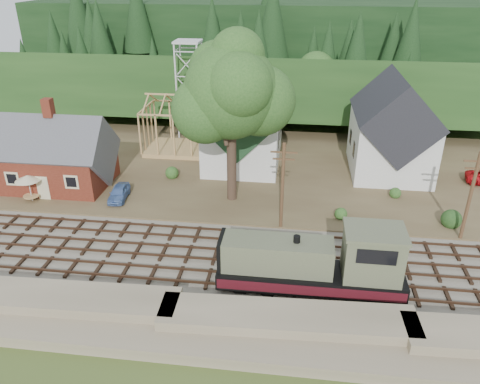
# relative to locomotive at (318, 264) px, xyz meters

# --- Properties ---
(ground) EXTENTS (140.00, 140.00, 0.00)m
(ground) POSITION_rel_locomotive_xyz_m (-9.92, 3.00, -2.23)
(ground) COLOR #384C1E
(ground) RESTS_ON ground
(embankment) EXTENTS (64.00, 5.00, 1.60)m
(embankment) POSITION_rel_locomotive_xyz_m (-9.92, -5.50, -2.23)
(embankment) COLOR #7F7259
(embankment) RESTS_ON ground
(railroad_bed) EXTENTS (64.00, 11.00, 0.16)m
(railroad_bed) POSITION_rel_locomotive_xyz_m (-9.92, 3.00, -2.15)
(railroad_bed) COLOR #726B5B
(railroad_bed) RESTS_ON ground
(village_flat) EXTENTS (64.00, 26.00, 0.30)m
(village_flat) POSITION_rel_locomotive_xyz_m (-9.92, 21.00, -2.08)
(village_flat) COLOR brown
(village_flat) RESTS_ON ground
(hillside) EXTENTS (70.00, 28.96, 12.74)m
(hillside) POSITION_rel_locomotive_xyz_m (-9.92, 45.00, -2.23)
(hillside) COLOR #1E3F19
(hillside) RESTS_ON ground
(ridge) EXTENTS (80.00, 20.00, 12.00)m
(ridge) POSITION_rel_locomotive_xyz_m (-9.92, 61.00, -2.23)
(ridge) COLOR black
(ridge) RESTS_ON ground
(depot) EXTENTS (10.80, 7.41, 9.00)m
(depot) POSITION_rel_locomotive_xyz_m (-25.92, 14.00, 0.99)
(depot) COLOR #541D13
(depot) RESTS_ON village_flat
(church) EXTENTS (8.40, 15.17, 13.00)m
(church) POSITION_rel_locomotive_xyz_m (-7.92, 22.68, 2.95)
(church) COLOR silver
(church) RESTS_ON village_flat
(farmhouse) EXTENTS (8.40, 10.80, 10.60)m
(farmhouse) POSITION_rel_locomotive_xyz_m (8.08, 22.00, 2.64)
(farmhouse) COLOR silver
(farmhouse) RESTS_ON village_flat
(timber_frame) EXTENTS (8.20, 6.20, 6.99)m
(timber_frame) POSITION_rel_locomotive_xyz_m (-15.92, 25.00, 1.04)
(timber_frame) COLOR tan
(timber_frame) RESTS_ON village_flat
(lattice_tower) EXTENTS (3.20, 3.20, 12.12)m
(lattice_tower) POSITION_rel_locomotive_xyz_m (-15.92, 31.00, 7.81)
(lattice_tower) COLOR silver
(lattice_tower) RESTS_ON village_flat
(big_tree) EXTENTS (10.90, 8.40, 14.70)m
(big_tree) POSITION_rel_locomotive_xyz_m (-7.75, 13.08, 7.99)
(big_tree) COLOR #38281E
(big_tree) RESTS_ON village_flat
(telegraph_pole_near) EXTENTS (2.20, 0.28, 8.00)m
(telegraph_pole_near) POSITION_rel_locomotive_xyz_m (-2.92, 8.20, 2.02)
(telegraph_pole_near) COLOR #4C331E
(telegraph_pole_near) RESTS_ON ground
(telegraph_pole_far) EXTENTS (2.20, 0.28, 8.00)m
(telegraph_pole_far) POSITION_rel_locomotive_xyz_m (12.08, 8.20, 2.02)
(telegraph_pole_far) COLOR #4C331E
(telegraph_pole_far) RESTS_ON ground
(locomotive) EXTENTS (12.73, 3.18, 5.07)m
(locomotive) POSITION_rel_locomotive_xyz_m (0.00, 0.00, 0.00)
(locomotive) COLOR black
(locomotive) RESTS_ON railroad_bed
(car_blue) EXTENTS (1.94, 4.01, 1.32)m
(car_blue) POSITION_rel_locomotive_xyz_m (-18.76, 11.48, -1.27)
(car_blue) COLOR #5377B3
(car_blue) RESTS_ON village_flat
(car_green) EXTENTS (3.61, 1.47, 1.17)m
(car_green) POSITION_rel_locomotive_xyz_m (-28.55, 11.29, -1.34)
(car_green) COLOR #7EA572
(car_green) RESTS_ON village_flat
(patio_set) EXTENTS (2.38, 2.38, 2.65)m
(patio_set) POSITION_rel_locomotive_xyz_m (-27.03, 10.09, 0.33)
(patio_set) COLOR silver
(patio_set) RESTS_ON village_flat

